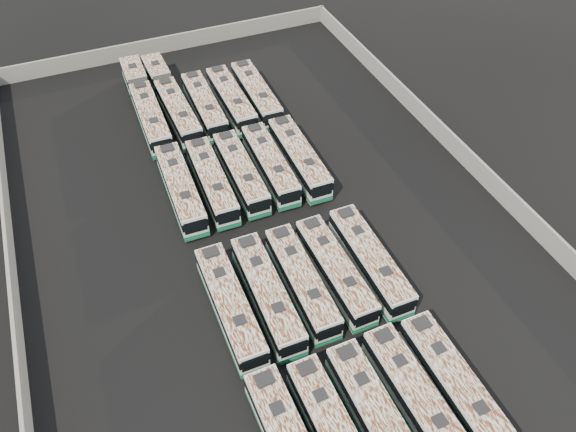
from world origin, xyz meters
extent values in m
plane|color=black|center=(0.00, 0.00, 0.00)|extent=(140.00, 140.00, 0.00)
cube|color=slate|center=(0.00, 36.30, 1.10)|extent=(45.20, 0.30, 2.20)
cube|color=slate|center=(22.30, 0.00, 1.10)|extent=(0.30, 73.20, 2.20)
cube|color=slate|center=(-22.30, 0.00, 1.10)|extent=(0.30, 73.20, 2.20)
cube|color=black|center=(-6.43, -17.58, 3.04)|extent=(0.91, 0.91, 0.13)
cube|color=black|center=(-6.47, -15.32, 3.09)|extent=(1.24, 1.06, 0.24)
cylinder|color=black|center=(-7.46, -16.47, 0.47)|extent=(0.28, 0.95, 0.94)
cylinder|color=black|center=(-5.44, -16.43, 0.47)|extent=(0.28, 0.95, 0.94)
cube|color=beige|center=(-3.35, -20.20, 2.84)|extent=(2.38, 10.72, 0.06)
cube|color=black|center=(-3.39, -17.80, 2.94)|extent=(0.88, 0.88, 0.13)
cube|color=black|center=(-3.42, -15.62, 2.98)|extent=(1.20, 1.02, 0.24)
cylinder|color=black|center=(-4.37, -16.72, 0.45)|extent=(0.27, 0.91, 0.91)
cylinder|color=black|center=(-2.43, -16.69, 0.45)|extent=(0.27, 0.91, 0.91)
cube|color=white|center=(-0.24, -20.29, 1.59)|extent=(2.42, 11.11, 2.54)
cube|color=#165F44|center=(-0.24, -20.29, 0.67)|extent=(2.47, 11.16, 0.39)
cube|color=black|center=(-0.24, -20.29, 2.02)|extent=(2.48, 11.17, 0.85)
cube|color=beige|center=(-0.24, -20.29, 2.89)|extent=(2.37, 10.89, 0.06)
cube|color=black|center=(-0.26, -17.85, 2.99)|extent=(0.89, 0.89, 0.13)
cube|color=black|center=(-0.29, -15.63, 3.03)|extent=(1.21, 1.03, 0.24)
cylinder|color=black|center=(-1.26, -16.75, 0.46)|extent=(0.27, 0.93, 0.92)
cylinder|color=black|center=(0.71, -16.73, 0.46)|extent=(0.27, 0.93, 0.92)
cube|color=white|center=(2.97, -20.04, 1.58)|extent=(2.55, 11.01, 2.51)
cube|color=#165F44|center=(2.97, -20.04, 0.66)|extent=(2.60, 11.06, 0.38)
cube|color=black|center=(2.97, -20.04, 1.99)|extent=(2.61, 11.07, 0.84)
cube|color=beige|center=(2.97, -20.04, 2.86)|extent=(2.50, 10.79, 0.06)
cube|color=black|center=(3.03, -22.45, 2.95)|extent=(0.89, 0.89, 0.13)
cube|color=black|center=(2.91, -17.63, 2.95)|extent=(0.89, 0.89, 0.13)
cube|color=black|center=(2.86, -15.44, 3.00)|extent=(1.21, 1.03, 0.24)
cylinder|color=black|center=(1.91, -16.56, 0.46)|extent=(0.28, 0.92, 0.91)
cylinder|color=black|center=(3.86, -16.51, 0.46)|extent=(0.28, 0.92, 0.91)
cube|color=white|center=(6.00, -20.32, 1.60)|extent=(2.42, 11.17, 2.56)
cube|color=#165F44|center=(6.00, -20.32, 0.67)|extent=(2.47, 11.22, 0.39)
cube|color=black|center=(6.00, -20.32, 2.03)|extent=(2.48, 11.23, 0.86)
cube|color=beige|center=(6.00, -20.32, 2.91)|extent=(2.37, 10.95, 0.07)
cube|color=black|center=(6.02, -22.77, 3.00)|extent=(0.89, 0.89, 0.13)
cube|color=black|center=(5.98, -17.87, 3.00)|extent=(0.89, 0.89, 0.13)
cube|color=black|center=(5.96, -15.64, 3.05)|extent=(1.22, 1.03, 0.24)
cylinder|color=black|center=(4.98, -16.76, 0.46)|extent=(0.27, 0.93, 0.93)
cylinder|color=black|center=(6.96, -16.74, 0.46)|extent=(0.27, 0.93, 0.93)
cube|color=white|center=(-6.41, -7.62, 1.62)|extent=(2.35, 11.24, 2.58)
cube|color=#165F44|center=(-6.41, -7.62, 0.67)|extent=(2.40, 11.29, 0.39)
cube|color=black|center=(-6.41, -7.62, 2.04)|extent=(2.41, 11.30, 0.86)
cube|color=black|center=(-6.42, -13.26, 1.92)|extent=(2.06, 0.06, 1.36)
cube|color=#165F44|center=(-6.42, -13.26, 0.49)|extent=(2.34, 0.10, 0.26)
cube|color=beige|center=(-6.41, -7.62, 2.93)|extent=(2.31, 11.02, 0.07)
cube|color=black|center=(-6.41, -10.09, 3.03)|extent=(0.89, 0.89, 0.13)
cube|color=black|center=(-6.41, -5.14, 3.03)|extent=(0.89, 0.89, 0.13)
cube|color=black|center=(-6.41, -2.90, 3.07)|extent=(1.22, 1.03, 0.24)
cylinder|color=black|center=(-7.42, -11.21, 0.47)|extent=(0.26, 0.94, 0.94)
cylinder|color=black|center=(-5.41, -11.21, 0.47)|extent=(0.26, 0.94, 0.94)
cylinder|color=black|center=(-7.41, -4.02, 0.47)|extent=(0.26, 0.94, 0.94)
cylinder|color=black|center=(-5.41, -4.02, 0.47)|extent=(0.26, 0.94, 0.94)
cube|color=white|center=(-3.29, -7.68, 1.62)|extent=(2.50, 11.28, 2.58)
cube|color=#165F44|center=(-3.29, -7.68, 0.67)|extent=(2.55, 11.33, 0.39)
cube|color=black|center=(-3.29, -7.68, 2.04)|extent=(2.56, 11.34, 0.86)
cube|color=black|center=(-3.37, -13.32, 1.92)|extent=(2.06, 0.09, 1.36)
cube|color=#165F44|center=(-3.37, -13.32, 0.49)|extent=(2.34, 0.13, 0.26)
cube|color=beige|center=(-3.29, -7.68, 2.93)|extent=(2.45, 11.05, 0.07)
cube|color=black|center=(-3.33, -10.15, 3.03)|extent=(0.90, 0.90, 0.13)
cube|color=black|center=(-3.26, -5.20, 3.03)|extent=(0.90, 0.90, 0.13)
cube|color=black|center=(-3.23, -2.95, 3.07)|extent=(1.23, 1.05, 0.24)
cylinder|color=black|center=(-4.35, -11.26, 0.47)|extent=(0.28, 0.94, 0.94)
cylinder|color=black|center=(-2.34, -11.29, 0.47)|extent=(0.28, 0.94, 0.94)
cylinder|color=black|center=(-4.25, -4.07, 0.47)|extent=(0.28, 0.94, 0.94)
cylinder|color=black|center=(-2.24, -4.09, 0.47)|extent=(0.28, 0.94, 0.94)
cube|color=white|center=(-0.20, -7.58, 1.57)|extent=(2.42, 10.92, 2.50)
cube|color=#165F44|center=(-0.20, -7.58, 0.65)|extent=(2.47, 10.97, 0.38)
cube|color=black|center=(-0.20, -7.58, 1.98)|extent=(2.48, 10.98, 0.84)
cube|color=black|center=(-0.28, -13.05, 1.86)|extent=(2.00, 0.09, 1.32)
cube|color=#165F44|center=(-0.28, -13.05, 0.47)|extent=(2.27, 0.13, 0.25)
cube|color=beige|center=(-0.20, -7.58, 2.84)|extent=(2.37, 10.70, 0.06)
cube|color=black|center=(-0.23, -9.98, 2.93)|extent=(0.87, 0.87, 0.13)
cube|color=black|center=(-0.17, -5.18, 2.93)|extent=(0.87, 0.87, 0.13)
cube|color=black|center=(-0.14, -3.01, 2.98)|extent=(1.19, 1.01, 0.24)
cylinder|color=black|center=(-1.22, -11.05, 0.45)|extent=(0.27, 0.91, 0.91)
cylinder|color=black|center=(0.72, -11.08, 0.45)|extent=(0.27, 0.91, 0.91)
cylinder|color=black|center=(-1.12, -4.08, 0.45)|extent=(0.27, 0.91, 0.91)
cylinder|color=black|center=(0.82, -4.11, 0.45)|extent=(0.27, 0.91, 0.91)
cube|color=white|center=(2.85, -7.60, 1.56)|extent=(2.44, 10.92, 2.49)
cube|color=#165F44|center=(2.85, -7.60, 0.65)|extent=(2.49, 10.97, 0.38)
cube|color=black|center=(2.85, -7.60, 1.98)|extent=(2.50, 10.98, 0.83)
cube|color=black|center=(2.93, -13.06, 1.86)|extent=(2.00, 0.09, 1.31)
cube|color=#165F44|center=(2.93, -13.06, 0.47)|extent=(2.27, 0.14, 0.25)
cube|color=beige|center=(2.85, -7.60, 2.84)|extent=(2.39, 10.70, 0.06)
cube|color=black|center=(2.88, -9.99, 2.93)|extent=(0.87, 0.87, 0.13)
cube|color=black|center=(2.81, -5.20, 2.93)|extent=(0.87, 0.87, 0.13)
cube|color=black|center=(2.77, -3.03, 2.97)|extent=(1.19, 1.02, 0.24)
cylinder|color=black|center=(1.93, -11.09, 0.45)|extent=(0.27, 0.91, 0.91)
cylinder|color=black|center=(3.87, -11.06, 0.45)|extent=(0.27, 0.91, 0.91)
cylinder|color=black|center=(1.82, -4.13, 0.45)|extent=(0.27, 0.91, 0.91)
cylinder|color=black|center=(3.76, -4.10, 0.45)|extent=(0.27, 0.91, 0.91)
cube|color=white|center=(6.04, -7.78, 1.60)|extent=(2.39, 11.16, 2.55)
cube|color=#165F44|center=(6.04, -7.78, 0.67)|extent=(2.44, 11.21, 0.39)
cube|color=black|center=(6.04, -7.78, 2.03)|extent=(2.45, 11.22, 0.85)
cube|color=black|center=(6.01, -13.37, 1.90)|extent=(2.04, 0.07, 1.35)
cube|color=#165F44|center=(6.01, -13.37, 0.48)|extent=(2.32, 0.11, 0.26)
cube|color=beige|center=(6.04, -7.78, 2.91)|extent=(2.34, 10.94, 0.07)
cube|color=black|center=(6.03, -10.23, 3.00)|extent=(0.89, 0.89, 0.13)
cube|color=black|center=(6.06, -5.32, 3.00)|extent=(0.89, 0.89, 0.13)
cube|color=black|center=(6.07, -3.09, 3.05)|extent=(1.21, 1.03, 0.24)
cylinder|color=black|center=(5.03, -11.34, 0.46)|extent=(0.27, 0.93, 0.93)
cylinder|color=black|center=(7.02, -11.35, 0.46)|extent=(0.27, 0.93, 0.93)
cylinder|color=black|center=(5.07, -4.20, 0.46)|extent=(0.27, 0.93, 0.93)
cylinder|color=black|center=(7.06, -4.21, 0.46)|extent=(0.27, 0.93, 0.93)
cube|color=white|center=(-6.42, 7.20, 1.63)|extent=(2.63, 11.39, 2.60)
cube|color=#165F44|center=(-6.42, 7.20, 0.68)|extent=(2.68, 11.44, 0.40)
cube|color=black|center=(-6.42, 7.20, 2.06)|extent=(2.69, 11.45, 0.87)
cube|color=black|center=(-6.55, 1.51, 1.94)|extent=(2.08, 0.11, 1.37)
cube|color=#165F44|center=(-6.55, 1.51, 0.49)|extent=(2.36, 0.16, 0.26)
cube|color=beige|center=(-6.42, 7.20, 2.96)|extent=(2.58, 11.16, 0.07)
cube|color=black|center=(-6.48, 4.70, 3.05)|extent=(0.92, 0.92, 0.13)
cube|color=black|center=(-6.36, 9.69, 3.05)|extent=(0.92, 0.92, 0.13)
cube|color=black|center=(-6.31, 11.96, 3.10)|extent=(1.25, 1.07, 0.25)
cylinder|color=black|center=(-7.52, 3.60, 0.47)|extent=(0.29, 0.95, 0.94)
cylinder|color=black|center=(-5.49, 3.55, 0.47)|extent=(0.29, 0.95, 0.94)
cylinder|color=black|center=(-7.34, 10.85, 0.47)|extent=(0.29, 0.95, 0.94)
cylinder|color=black|center=(-5.32, 10.80, 0.47)|extent=(0.29, 0.95, 0.94)
cube|color=white|center=(-3.31, 7.11, 1.59)|extent=(2.58, 11.10, 2.53)
cube|color=#165F44|center=(-3.31, 7.11, 0.66)|extent=(2.63, 11.16, 0.39)
cube|color=black|center=(-3.31, 7.11, 2.01)|extent=(2.64, 11.17, 0.85)
cube|color=black|center=(-3.45, 1.56, 1.89)|extent=(2.03, 0.11, 1.34)
cube|color=#165F44|center=(-3.45, 1.56, 0.48)|extent=(2.30, 0.16, 0.26)
cube|color=beige|center=(-3.31, 7.11, 2.88)|extent=(2.53, 10.88, 0.06)
cube|color=black|center=(-3.37, 4.68, 2.97)|extent=(0.90, 0.90, 0.13)
cube|color=black|center=(-3.25, 9.54, 2.97)|extent=(0.90, 0.90, 0.13)
cube|color=black|center=(-3.20, 11.75, 3.02)|extent=(1.22, 1.04, 0.24)
cylinder|color=black|center=(-4.39, 3.60, 0.46)|extent=(0.28, 0.93, 0.92)
cylinder|color=black|center=(-2.42, 3.55, 0.46)|extent=(0.28, 0.93, 0.92)
cylinder|color=black|center=(-4.21, 10.67, 0.46)|extent=(0.28, 0.93, 0.92)
cylinder|color=black|center=(-2.24, 10.62, 0.46)|extent=(0.28, 0.93, 0.92)
cube|color=white|center=(-0.25, 7.25, 1.57)|extent=(2.41, 10.94, 2.50)
cube|color=#165F44|center=(-0.25, 7.25, 0.65)|extent=(2.46, 10.99, 0.38)
cube|color=black|center=(-0.25, 7.25, 1.98)|extent=(2.47, 11.00, 0.84)
cube|color=black|center=(-0.32, 1.77, 1.86)|extent=(2.00, 0.09, 1.32)
cube|color=#165F44|center=(-0.32, 1.77, 0.47)|extent=(2.27, 0.13, 0.25)
cube|color=beige|center=(-0.25, 7.25, 2.85)|extent=(2.37, 10.72, 0.06)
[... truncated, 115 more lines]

